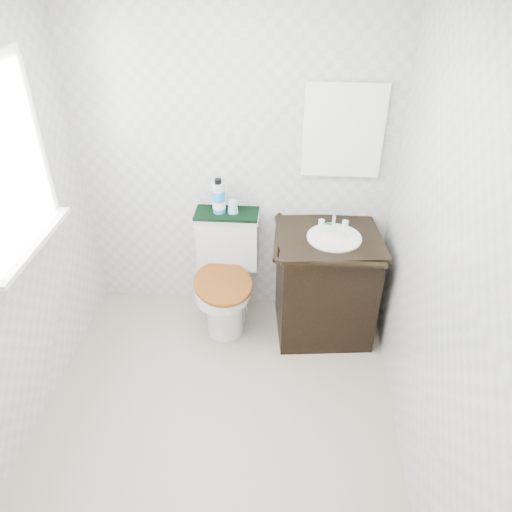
# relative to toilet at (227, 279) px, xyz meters

# --- Properties ---
(floor) EXTENTS (2.40, 2.40, 0.00)m
(floor) POSITION_rel_toilet_xyz_m (0.05, -0.97, -0.37)
(floor) COLOR #A79986
(floor) RESTS_ON ground
(wall_back) EXTENTS (2.40, 0.00, 2.40)m
(wall_back) POSITION_rel_toilet_xyz_m (0.05, 0.23, 0.83)
(wall_back) COLOR silver
(wall_back) RESTS_ON ground
(wall_front) EXTENTS (2.40, 0.00, 2.40)m
(wall_front) POSITION_rel_toilet_xyz_m (0.05, -2.17, 0.83)
(wall_front) COLOR silver
(wall_front) RESTS_ON ground
(wall_right) EXTENTS (0.00, 2.40, 2.40)m
(wall_right) POSITION_rel_toilet_xyz_m (1.15, -0.97, 0.83)
(wall_right) COLOR silver
(wall_right) RESTS_ON ground
(window) EXTENTS (0.02, 0.70, 0.90)m
(window) POSITION_rel_toilet_xyz_m (-1.02, -0.72, 1.18)
(window) COLOR white
(window) RESTS_ON wall_left
(mirror) EXTENTS (0.50, 0.02, 0.60)m
(mirror) POSITION_rel_toilet_xyz_m (0.77, 0.21, 1.08)
(mirror) COLOR silver
(mirror) RESTS_ON wall_back
(toilet) EXTENTS (0.51, 0.68, 0.85)m
(toilet) POSITION_rel_toilet_xyz_m (0.00, 0.00, 0.00)
(toilet) COLOR silver
(toilet) RESTS_ON floor
(vanity) EXTENTS (0.76, 0.67, 0.92)m
(vanity) POSITION_rel_toilet_xyz_m (0.72, -0.06, 0.06)
(vanity) COLOR black
(vanity) RESTS_ON floor
(trash_bin) EXTENTS (0.25, 0.22, 0.31)m
(trash_bin) POSITION_rel_toilet_xyz_m (0.03, 0.11, -0.21)
(trash_bin) COLOR silver
(trash_bin) RESTS_ON floor
(towel) EXTENTS (0.45, 0.22, 0.02)m
(towel) POSITION_rel_toilet_xyz_m (0.00, 0.12, 0.49)
(towel) COLOR black
(towel) RESTS_ON toilet
(mouthwash_bottle) EXTENTS (0.09, 0.09, 0.25)m
(mouthwash_bottle) POSITION_rel_toilet_xyz_m (-0.05, 0.13, 0.61)
(mouthwash_bottle) COLOR #1A88DD
(mouthwash_bottle) RESTS_ON towel
(cup) EXTENTS (0.07, 0.07, 0.09)m
(cup) POSITION_rel_toilet_xyz_m (0.04, 0.13, 0.54)
(cup) COLOR #8DCDE7
(cup) RESTS_ON towel
(soap_bar) EXTENTS (0.07, 0.05, 0.02)m
(soap_bar) POSITION_rel_toilet_xyz_m (0.73, 0.08, 0.46)
(soap_bar) COLOR #187364
(soap_bar) RESTS_ON vanity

